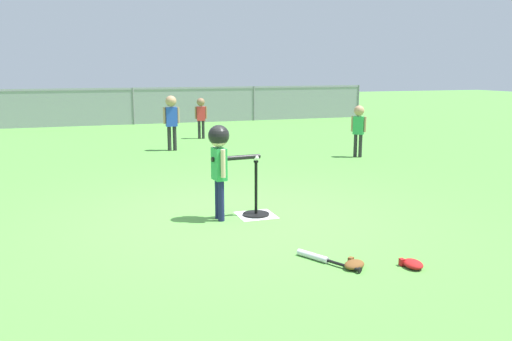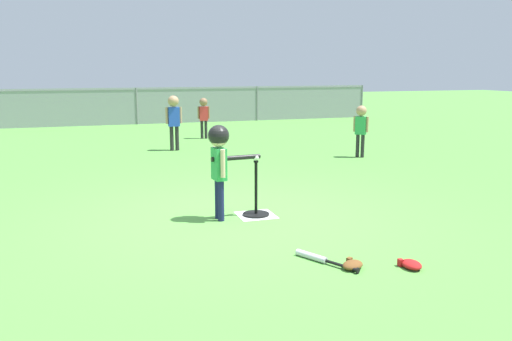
{
  "view_description": "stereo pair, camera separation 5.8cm",
  "coord_description": "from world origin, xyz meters",
  "px_view_note": "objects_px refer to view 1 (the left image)",
  "views": [
    {
      "loc": [
        -1.74,
        -5.73,
        1.74
      ],
      "look_at": [
        0.24,
        0.06,
        0.55
      ],
      "focal_mm": 36.95,
      "sensor_mm": 36.0,
      "label": 1
    },
    {
      "loc": [
        -1.69,
        -5.75,
        1.74
      ],
      "look_at": [
        0.24,
        0.06,
        0.55
      ],
      "focal_mm": 36.95,
      "sensor_mm": 36.0,
      "label": 2
    }
  ],
  "objects_px": {
    "fielder_deep_left": "(171,115)",
    "spare_bat_silver": "(319,258)",
    "fielder_deep_right": "(201,113)",
    "glove_by_plate": "(354,264)",
    "batting_tee": "(256,207)",
    "batter_child": "(220,153)",
    "fielder_deep_center": "(359,124)",
    "baseball_on_tee": "(256,158)",
    "glove_near_bats": "(412,264)"
  },
  "relations": [
    {
      "from": "fielder_deep_left",
      "to": "spare_bat_silver",
      "type": "bearing_deg",
      "value": -89.18
    },
    {
      "from": "fielder_deep_right",
      "to": "fielder_deep_left",
      "type": "bearing_deg",
      "value": -121.2
    },
    {
      "from": "fielder_deep_left",
      "to": "glove_by_plate",
      "type": "height_order",
      "value": "fielder_deep_left"
    },
    {
      "from": "batting_tee",
      "to": "batter_child",
      "type": "relative_size",
      "value": 0.6
    },
    {
      "from": "batting_tee",
      "to": "spare_bat_silver",
      "type": "distance_m",
      "value": 1.64
    },
    {
      "from": "batter_child",
      "to": "fielder_deep_right",
      "type": "xyz_separation_m",
      "value": [
        1.44,
        7.16,
        -0.14
      ]
    },
    {
      "from": "fielder_deep_center",
      "to": "batting_tee",
      "type": "bearing_deg",
      "value": -134.44
    },
    {
      "from": "fielder_deep_left",
      "to": "batting_tee",
      "type": "bearing_deg",
      "value": -89.46
    },
    {
      "from": "baseball_on_tee",
      "to": "batter_child",
      "type": "bearing_deg",
      "value": -175.2
    },
    {
      "from": "baseball_on_tee",
      "to": "fielder_deep_right",
      "type": "bearing_deg",
      "value": 82.1
    },
    {
      "from": "batting_tee",
      "to": "glove_by_plate",
      "type": "height_order",
      "value": "batting_tee"
    },
    {
      "from": "baseball_on_tee",
      "to": "batter_child",
      "type": "distance_m",
      "value": 0.46
    },
    {
      "from": "batting_tee",
      "to": "fielder_deep_right",
      "type": "xyz_separation_m",
      "value": [
        0.99,
        7.13,
        0.55
      ]
    },
    {
      "from": "fielder_deep_right",
      "to": "glove_near_bats",
      "type": "bearing_deg",
      "value": -91.4
    },
    {
      "from": "fielder_deep_center",
      "to": "batter_child",
      "type": "bearing_deg",
      "value": -137.79
    },
    {
      "from": "fielder_deep_center",
      "to": "fielder_deep_right",
      "type": "xyz_separation_m",
      "value": [
        -2.31,
        3.76,
        -0.0
      ]
    },
    {
      "from": "batter_child",
      "to": "fielder_deep_right",
      "type": "distance_m",
      "value": 7.31
    },
    {
      "from": "baseball_on_tee",
      "to": "fielder_deep_center",
      "type": "relative_size",
      "value": 0.07
    },
    {
      "from": "batting_tee",
      "to": "fielder_deep_right",
      "type": "relative_size",
      "value": 0.66
    },
    {
      "from": "batter_child",
      "to": "glove_by_plate",
      "type": "distance_m",
      "value": 2.13
    },
    {
      "from": "batting_tee",
      "to": "glove_by_plate",
      "type": "distance_m",
      "value": 1.92
    },
    {
      "from": "batting_tee",
      "to": "fielder_deep_right",
      "type": "bearing_deg",
      "value": 82.1
    },
    {
      "from": "batting_tee",
      "to": "fielder_deep_left",
      "type": "distance_m",
      "value": 5.45
    },
    {
      "from": "baseball_on_tee",
      "to": "fielder_deep_right",
      "type": "distance_m",
      "value": 7.19
    },
    {
      "from": "baseball_on_tee",
      "to": "batter_child",
      "type": "relative_size",
      "value": 0.07
    },
    {
      "from": "baseball_on_tee",
      "to": "fielder_deep_center",
      "type": "distance_m",
      "value": 4.71
    },
    {
      "from": "baseball_on_tee",
      "to": "fielder_deep_left",
      "type": "height_order",
      "value": "fielder_deep_left"
    },
    {
      "from": "fielder_deep_center",
      "to": "glove_by_plate",
      "type": "relative_size",
      "value": 3.78
    },
    {
      "from": "batting_tee",
      "to": "glove_by_plate",
      "type": "bearing_deg",
      "value": -81.95
    },
    {
      "from": "batting_tee",
      "to": "fielder_deep_right",
      "type": "height_order",
      "value": "fielder_deep_right"
    },
    {
      "from": "batter_child",
      "to": "fielder_deep_center",
      "type": "xyz_separation_m",
      "value": [
        3.75,
        3.4,
        -0.13
      ]
    },
    {
      "from": "batter_child",
      "to": "glove_near_bats",
      "type": "xyz_separation_m",
      "value": [
        1.21,
        -2.01,
        -0.76
      ]
    },
    {
      "from": "batting_tee",
      "to": "batter_child",
      "type": "distance_m",
      "value": 0.82
    },
    {
      "from": "baseball_on_tee",
      "to": "fielder_deep_left",
      "type": "xyz_separation_m",
      "value": [
        -0.05,
        5.41,
        0.05
      ]
    },
    {
      "from": "batter_child",
      "to": "fielder_deep_center",
      "type": "relative_size",
      "value": 1.08
    },
    {
      "from": "baseball_on_tee",
      "to": "glove_by_plate",
      "type": "bearing_deg",
      "value": -81.95
    },
    {
      "from": "spare_bat_silver",
      "to": "glove_by_plate",
      "type": "xyz_separation_m",
      "value": [
        0.22,
        -0.26,
        0.01
      ]
    },
    {
      "from": "baseball_on_tee",
      "to": "glove_near_bats",
      "type": "xyz_separation_m",
      "value": [
        0.76,
        -2.05,
        -0.67
      ]
    },
    {
      "from": "spare_bat_silver",
      "to": "glove_near_bats",
      "type": "distance_m",
      "value": 0.83
    },
    {
      "from": "glove_by_plate",
      "to": "batting_tee",
      "type": "bearing_deg",
      "value": 98.05
    },
    {
      "from": "baseball_on_tee",
      "to": "glove_by_plate",
      "type": "height_order",
      "value": "baseball_on_tee"
    },
    {
      "from": "glove_by_plate",
      "to": "fielder_deep_right",
      "type": "bearing_deg",
      "value": 85.44
    },
    {
      "from": "fielder_deep_right",
      "to": "spare_bat_silver",
      "type": "distance_m",
      "value": 8.83
    },
    {
      "from": "glove_by_plate",
      "to": "glove_near_bats",
      "type": "xyz_separation_m",
      "value": [
        0.5,
        -0.16,
        0.0
      ]
    },
    {
      "from": "batter_child",
      "to": "glove_near_bats",
      "type": "relative_size",
      "value": 4.78
    },
    {
      "from": "fielder_deep_left",
      "to": "glove_by_plate",
      "type": "relative_size",
      "value": 4.33
    },
    {
      "from": "spare_bat_silver",
      "to": "fielder_deep_left",
      "type": "bearing_deg",
      "value": 90.82
    },
    {
      "from": "fielder_deep_right",
      "to": "batter_child",
      "type": "bearing_deg",
      "value": -101.36
    },
    {
      "from": "baseball_on_tee",
      "to": "spare_bat_silver",
      "type": "relative_size",
      "value": 0.12
    },
    {
      "from": "batting_tee",
      "to": "spare_bat_silver",
      "type": "xyz_separation_m",
      "value": [
        0.05,
        -1.64,
        -0.08
      ]
    }
  ]
}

